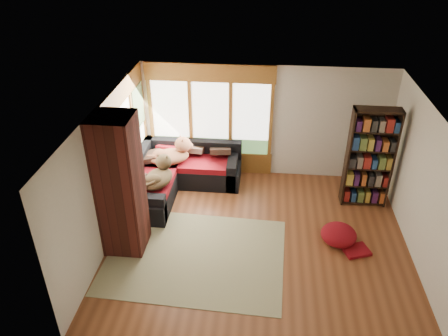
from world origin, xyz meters
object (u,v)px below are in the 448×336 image
(sectional_sofa, at_px, (173,175))
(dog_brindle, at_px, (159,175))
(pouf, at_px, (339,234))
(bookshelf, at_px, (370,158))
(dog_tan, at_px, (173,154))
(brick_chimney, at_px, (120,186))
(area_rug, at_px, (196,255))

(sectional_sofa, relative_size, dog_brindle, 2.35)
(pouf, bearing_deg, bookshelf, 64.23)
(sectional_sofa, distance_m, dog_tan, 0.49)
(bookshelf, bearing_deg, brick_chimney, -158.07)
(pouf, distance_m, dog_tan, 3.86)
(area_rug, relative_size, bookshelf, 1.47)
(dog_tan, height_order, dog_brindle, dog_tan)
(bookshelf, xyz_separation_m, dog_brindle, (-4.19, -0.55, -0.30))
(brick_chimney, distance_m, area_rug, 1.84)
(area_rug, bearing_deg, bookshelf, 31.63)
(dog_brindle, bearing_deg, bookshelf, -68.08)
(area_rug, height_order, pouf, pouf)
(sectional_sofa, height_order, dog_tan, dog_tan)
(dog_tan, bearing_deg, area_rug, -94.11)
(sectional_sofa, height_order, dog_brindle, dog_brindle)
(bookshelf, distance_m, dog_tan, 4.11)
(brick_chimney, height_order, pouf, brick_chimney)
(brick_chimney, height_order, bookshelf, brick_chimney)
(sectional_sofa, height_order, pouf, sectional_sofa)
(dog_brindle, bearing_deg, dog_tan, 7.58)
(dog_tan, bearing_deg, sectional_sofa, -115.82)
(sectional_sofa, relative_size, pouf, 3.34)
(sectional_sofa, bearing_deg, dog_tan, 84.44)
(area_rug, height_order, dog_brindle, dog_brindle)
(brick_chimney, height_order, dog_tan, brick_chimney)
(area_rug, relative_size, pouf, 4.77)
(sectional_sofa, bearing_deg, pouf, -28.74)
(area_rug, bearing_deg, dog_tan, 110.02)
(brick_chimney, xyz_separation_m, dog_tan, (0.45, 2.13, -0.51))
(brick_chimney, distance_m, pouf, 4.06)
(brick_chimney, bearing_deg, sectional_sofa, 77.71)
(brick_chimney, xyz_separation_m, bookshelf, (4.54, 1.83, -0.23))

